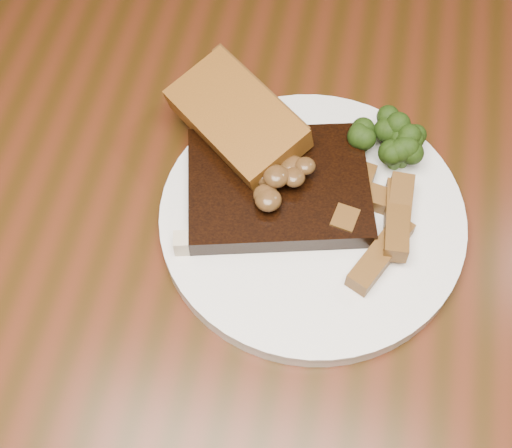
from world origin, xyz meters
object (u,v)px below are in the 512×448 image
(dining_table, at_px, (246,270))
(potato_wedges, at_px, (377,207))
(chair_far, at_px, (278,1))
(garlic_bread, at_px, (237,133))
(plate, at_px, (312,219))
(steak, at_px, (278,188))

(dining_table, relative_size, potato_wedges, 17.07)
(potato_wedges, bearing_deg, chair_far, 107.12)
(dining_table, bearing_deg, potato_wedges, 10.56)
(dining_table, xyz_separation_m, chair_far, (-0.07, 0.59, -0.21))
(garlic_bread, bearing_deg, chair_far, 135.02)
(plate, relative_size, potato_wedges, 2.72)
(dining_table, distance_m, steak, 0.12)
(plate, relative_size, steak, 1.71)
(steak, xyz_separation_m, potato_wedges, (0.08, -0.00, 0.00))
(dining_table, xyz_separation_m, plate, (0.06, 0.01, 0.10))
(steak, relative_size, garlic_bread, 1.25)
(plate, bearing_deg, garlic_bread, 140.84)
(plate, bearing_deg, potato_wedges, 11.95)
(dining_table, relative_size, plate, 6.28)
(plate, relative_size, garlic_bread, 2.13)
(dining_table, relative_size, steak, 10.75)
(dining_table, bearing_deg, chair_far, 96.63)
(chair_far, height_order, steak, chair_far)
(chair_far, bearing_deg, plate, 117.46)
(dining_table, xyz_separation_m, garlic_bread, (-0.02, 0.07, 0.12))
(steak, bearing_deg, garlic_bread, 119.37)
(chair_far, bearing_deg, potato_wedges, 122.53)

